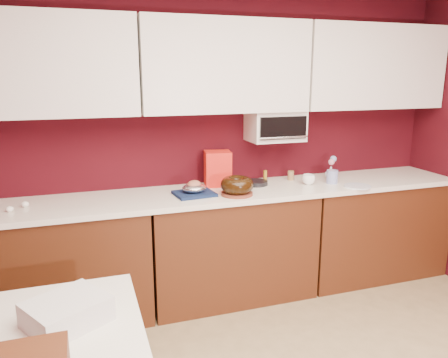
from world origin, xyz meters
TOP-DOWN VIEW (x-y plane):
  - wall_back at (0.00, 2.25)m, footprint 4.00×0.02m
  - base_cabinet_left at (-1.33, 1.94)m, footprint 1.31×0.58m
  - base_cabinet_center at (0.00, 1.94)m, footprint 1.31×0.58m
  - base_cabinet_right at (1.33, 1.94)m, footprint 1.31×0.58m
  - countertop at (0.00, 1.94)m, footprint 4.00×0.62m
  - upper_cabinet_left at (-1.33, 2.08)m, footprint 1.31×0.33m
  - upper_cabinet_center at (0.00, 2.08)m, footprint 1.31×0.33m
  - upper_cabinet_right at (1.33, 2.08)m, footprint 1.31×0.33m
  - toaster_oven at (0.45, 2.10)m, footprint 0.45×0.30m
  - toaster_oven_door at (0.45, 1.94)m, footprint 0.40×0.02m
  - toaster_oven_handle at (0.45, 1.93)m, footprint 0.42×0.02m
  - cake_base at (0.00, 1.79)m, footprint 0.27×0.27m
  - bundt_cake at (0.00, 1.79)m, footprint 0.31×0.31m
  - navy_towel at (-0.31, 1.89)m, footprint 0.31×0.27m
  - foil_ham_nest at (-0.31, 1.89)m, footprint 0.21×0.19m
  - roasted_ham at (-0.31, 1.89)m, footprint 0.13×0.12m
  - pandoro_box at (-0.05, 2.12)m, footprint 0.24×0.22m
  - dark_pan at (0.26, 2.04)m, footprint 0.24×0.24m
  - coffee_mug at (0.68, 1.91)m, footprint 0.13×0.13m
  - blue_jar at (0.89, 1.89)m, footprint 0.12×0.12m
  - flower_vase at (0.97, 2.03)m, footprint 0.10×0.10m
  - flower_pink at (0.97, 2.03)m, footprint 0.05×0.05m
  - flower_blue at (1.00, 2.05)m, footprint 0.06×0.06m
  - china_plate at (1.02, 1.71)m, footprint 0.28×0.28m
  - amber_bottle at (0.39, 2.14)m, footprint 0.03×0.03m
  - paper_cup at (0.61, 2.10)m, footprint 0.06×0.06m
  - egg_left at (-1.58, 1.88)m, footprint 0.05×0.05m
  - egg_right at (-1.49, 1.96)m, footprint 0.06×0.05m
  - newspaper_stack at (-1.21, 0.60)m, footprint 0.40×0.38m

SIDE VIEW (x-z plane):
  - base_cabinet_left at x=-1.33m, z-range 0.00..0.86m
  - base_cabinet_center at x=0.00m, z-range 0.00..0.86m
  - base_cabinet_right at x=1.33m, z-range 0.00..0.86m
  - newspaper_stack at x=-1.21m, z-range 0.75..0.86m
  - countertop at x=0.00m, z-range 0.86..0.90m
  - china_plate at x=1.02m, z-range 0.90..0.91m
  - navy_towel at x=-0.31m, z-range 0.90..0.92m
  - cake_base at x=0.00m, z-range 0.90..0.92m
  - dark_pan at x=0.26m, z-range 0.90..0.93m
  - egg_left at x=-1.58m, z-range 0.90..0.94m
  - egg_right at x=-1.49m, z-range 0.90..0.94m
  - paper_cup at x=0.61m, z-range 0.90..0.98m
  - amber_bottle at x=0.39m, z-range 0.90..0.99m
  - coffee_mug at x=0.68m, z-range 0.90..1.00m
  - foil_ham_nest at x=-0.31m, z-range 0.92..0.99m
  - blue_jar at x=0.89m, z-range 0.90..1.01m
  - flower_vase at x=0.97m, z-range 0.90..1.02m
  - roasted_ham at x=-0.31m, z-range 0.95..1.01m
  - bundt_cake at x=0.00m, z-range 0.93..1.03m
  - pandoro_box at x=-0.05m, z-range 0.90..1.18m
  - flower_pink at x=0.97m, z-range 1.02..1.07m
  - flower_blue at x=1.00m, z-range 1.04..1.10m
  - wall_back at x=0.00m, z-range 0.00..2.50m
  - toaster_oven_handle at x=0.45m, z-range 1.29..1.31m
  - toaster_oven at x=0.45m, z-range 1.25..1.50m
  - toaster_oven_door at x=0.45m, z-range 1.28..1.47m
  - upper_cabinet_left at x=-1.33m, z-range 1.50..2.20m
  - upper_cabinet_center at x=0.00m, z-range 1.50..2.20m
  - upper_cabinet_right at x=1.33m, z-range 1.50..2.20m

